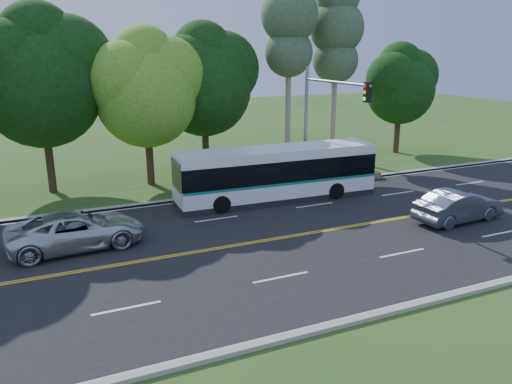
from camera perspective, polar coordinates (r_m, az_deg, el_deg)
name	(u,v)px	position (r m, az deg, el deg)	size (l,w,h in m)	color
ground	(255,243)	(21.43, -0.17, -5.80)	(120.00, 120.00, 0.00)	#2B521B
road	(255,242)	(21.43, -0.17, -5.77)	(60.00, 14.00, 0.02)	black
curb_north	(203,197)	(27.74, -6.12, -0.57)	(60.00, 0.30, 0.15)	#9F9B90
curb_south	(350,322)	(15.78, 10.69, -14.35)	(60.00, 0.30, 0.15)	#9F9B90
grass_verge	(193,189)	(29.45, -7.23, 0.33)	(60.00, 4.00, 0.10)	#2B521B
lane_markings	(253,242)	(21.39, -0.40, -5.78)	(57.60, 13.82, 0.00)	gold
tree_row	(84,72)	(30.49, -19.02, 12.89)	(44.70, 9.10, 13.84)	#312016
bougainvillea_hedge	(307,170)	(31.27, 5.88, 2.57)	(9.50, 2.25, 1.50)	maroon
traffic_signal	(323,111)	(27.90, 7.69, 9.13)	(0.42, 6.10, 7.00)	gray
transit_bus	(276,174)	(26.94, 2.35, 2.03)	(11.05, 2.74, 2.87)	white
sedan	(459,206)	(25.61, 22.14, -1.49)	(1.59, 4.57, 1.51)	slate
suv	(77,230)	(21.91, -19.83, -4.13)	(2.51, 5.45, 1.51)	silver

